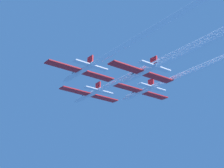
% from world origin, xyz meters
% --- Properties ---
extents(jet_lead, '(18.28, 59.72, 3.03)m').
position_xyz_m(jet_lead, '(0.10, -16.73, 0.28)').
color(jet_lead, white).
extents(jet_left_wing, '(18.28, 60.50, 3.03)m').
position_xyz_m(jet_left_wing, '(-10.46, -28.79, 0.47)').
color(jet_left_wing, white).
extents(jet_right_wing, '(18.28, 70.27, 3.03)m').
position_xyz_m(jet_right_wing, '(9.82, -32.10, 0.25)').
color(jet_right_wing, white).
extents(jet_slot, '(18.28, 69.21, 3.03)m').
position_xyz_m(jet_slot, '(-0.25, -43.20, -0.75)').
color(jet_slot, white).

